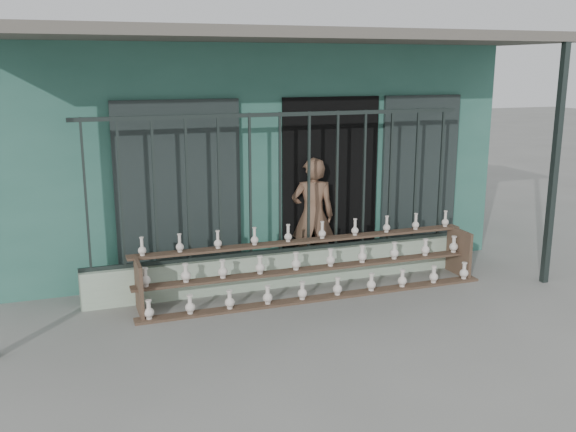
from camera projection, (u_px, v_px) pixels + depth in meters
name	position (u px, v px, depth m)	size (l,w,h in m)	color
ground	(318.00, 322.00, 7.21)	(60.00, 60.00, 0.00)	slate
workshop_building	(223.00, 138.00, 10.71)	(7.40, 6.60, 3.21)	#316759
parapet_wall	(280.00, 269.00, 8.35)	(5.00, 0.20, 0.45)	#AFC7AA
security_fence	(280.00, 184.00, 8.09)	(5.00, 0.04, 1.80)	#283330
shelf_rack	(313.00, 266.00, 8.04)	(4.50, 0.68, 0.85)	brown
elderly_woman	(313.00, 216.00, 8.76)	(0.59, 0.39, 1.61)	brown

